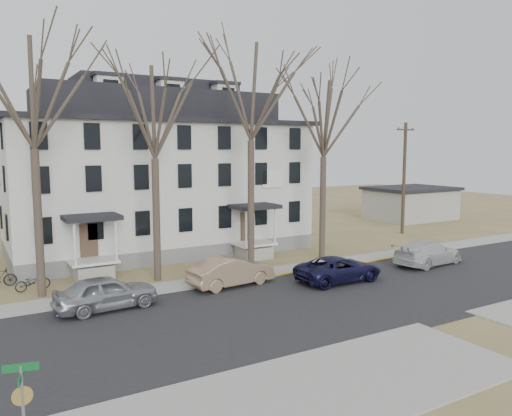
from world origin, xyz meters
TOP-DOWN VIEW (x-y plane):
  - ground at (0.00, 0.00)m, footprint 120.00×120.00m
  - main_road at (0.00, 2.00)m, footprint 120.00×10.00m
  - far_sidewalk at (0.00, 8.00)m, footprint 120.00×2.00m
  - yellow_curb at (5.00, 7.10)m, footprint 14.00×0.25m
  - boarding_house at (-2.00, 17.95)m, footprint 20.80×12.36m
  - distant_building at (26.00, 20.00)m, footprint 8.50×6.50m
  - tree_far_left at (-11.00, 9.80)m, footprint 8.40×8.40m
  - tree_mid_left at (-5.00, 9.80)m, footprint 7.80×7.80m
  - tree_center at (1.00, 9.80)m, footprint 9.00×9.00m
  - tree_mid_right at (6.50, 9.80)m, footprint 7.80×7.80m
  - utility_pole_far at (18.50, 14.00)m, footprint 2.00×0.28m
  - car_silver at (-8.75, 5.99)m, footprint 4.73×2.19m
  - car_tan at (-2.02, 6.63)m, footprint 4.85×2.12m
  - car_navy at (3.48, 4.43)m, footprint 4.99×2.36m
  - car_white at (10.92, 4.70)m, footprint 5.37×2.64m
  - bicycle_left at (-11.28, 10.97)m, footprint 1.78×0.83m
  - street_sign at (-13.17, -4.85)m, footprint 0.75×0.75m

SIDE VIEW (x-z plane):
  - ground at x=0.00m, z-range 0.00..0.00m
  - main_road at x=0.00m, z-range -0.02..0.02m
  - far_sidewalk at x=0.00m, z-range -0.04..0.04m
  - yellow_curb at x=5.00m, z-range -0.03..0.03m
  - bicycle_left at x=-11.28m, z-range 0.00..0.90m
  - car_navy at x=3.48m, z-range 0.00..1.38m
  - car_white at x=10.92m, z-range 0.00..1.50m
  - car_tan at x=-2.02m, z-range 0.00..1.55m
  - car_silver at x=-8.75m, z-range 0.00..1.57m
  - distant_building at x=26.00m, z-range 0.00..3.35m
  - street_sign at x=-13.17m, z-range 0.43..3.07m
  - utility_pole_far at x=18.50m, z-range 0.15..9.65m
  - boarding_house at x=-2.00m, z-range -0.65..11.40m
  - tree_mid_left at x=-5.00m, z-range 3.23..15.97m
  - tree_mid_right at x=6.50m, z-range 3.23..15.97m
  - tree_far_left at x=-11.00m, z-range 3.48..17.20m
  - tree_center at x=1.00m, z-range 3.73..18.43m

